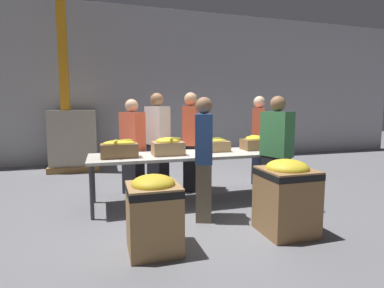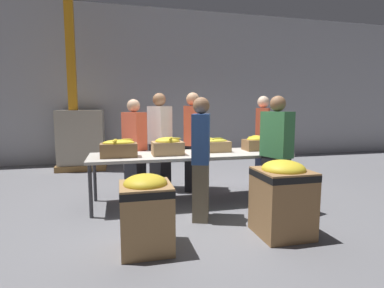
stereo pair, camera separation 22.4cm
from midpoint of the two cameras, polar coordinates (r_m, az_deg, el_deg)
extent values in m
plane|color=slate|center=(4.66, -1.58, -10.86)|extent=(30.00, 30.00, 0.00)
cube|color=#A8A8AD|center=(8.18, -8.68, 10.91)|extent=(16.00, 0.08, 4.00)
cube|color=beige|center=(4.49, -1.61, -2.05)|extent=(2.96, 0.85, 0.04)
cylinder|color=#38383D|center=(4.07, -20.11, -8.75)|extent=(0.05, 0.05, 0.70)
cylinder|color=#38383D|center=(4.81, 16.28, -6.23)|extent=(0.05, 0.05, 0.70)
cylinder|color=#38383D|center=(4.77, -19.59, -6.44)|extent=(0.05, 0.05, 0.70)
cylinder|color=#38383D|center=(5.41, 12.11, -4.64)|extent=(0.05, 0.05, 0.70)
cube|color=olive|center=(4.23, -15.17, -1.25)|extent=(0.50, 0.26, 0.19)
ellipsoid|color=yellow|center=(4.22, -15.21, 0.13)|extent=(0.43, 0.23, 0.09)
ellipsoid|color=yellow|center=(4.14, -15.84, 0.53)|extent=(0.10, 0.21, 0.05)
ellipsoid|color=yellow|center=(4.21, -14.02, 0.66)|extent=(0.22, 0.12, 0.05)
cube|color=tan|center=(4.35, -6.09, -0.84)|extent=(0.44, 0.33, 0.19)
ellipsoid|color=yellow|center=(4.33, -6.11, 0.52)|extent=(0.36, 0.29, 0.11)
ellipsoid|color=yellow|center=(4.25, -5.44, 1.04)|extent=(0.13, 0.21, 0.05)
ellipsoid|color=yellow|center=(4.28, -4.71, 0.99)|extent=(0.21, 0.11, 0.04)
cube|color=tan|center=(4.68, 2.91, -0.43)|extent=(0.44, 0.29, 0.16)
ellipsoid|color=gold|center=(4.67, 2.91, 0.63)|extent=(0.39, 0.23, 0.07)
ellipsoid|color=gold|center=(4.65, 1.99, 1.03)|extent=(0.10, 0.20, 0.04)
ellipsoid|color=gold|center=(4.71, 3.18, 0.91)|extent=(0.18, 0.14, 0.05)
ellipsoid|color=gold|center=(4.65, 3.27, 1.04)|extent=(0.22, 0.09, 0.04)
cube|color=olive|center=(4.95, 10.59, -0.09)|extent=(0.40, 0.30, 0.17)
ellipsoid|color=yellow|center=(4.94, 10.61, 0.96)|extent=(0.33, 0.25, 0.09)
ellipsoid|color=yellow|center=(4.97, 9.77, 1.34)|extent=(0.15, 0.05, 0.04)
ellipsoid|color=yellow|center=(4.92, 11.46, 1.16)|extent=(0.20, 0.13, 0.04)
ellipsoid|color=yellow|center=(4.89, 11.38, 1.10)|extent=(0.15, 0.08, 0.05)
ellipsoid|color=yellow|center=(4.96, 10.67, 1.45)|extent=(0.15, 0.19, 0.05)
cube|color=black|center=(5.19, -1.47, -4.45)|extent=(0.35, 0.43, 0.80)
cube|color=#EA5B3D|center=(5.10, -1.50, 3.58)|extent=(0.39, 0.50, 0.66)
sphere|color=tan|center=(5.09, -1.51, 8.54)|extent=(0.22, 0.22, 0.22)
cube|color=black|center=(4.37, 14.14, -7.15)|extent=(0.30, 0.40, 0.75)
cube|color=#387A47|center=(4.26, 14.42, 1.84)|extent=(0.33, 0.47, 0.62)
sphere|color=#896042|center=(4.24, 14.59, 7.44)|extent=(0.21, 0.21, 0.21)
cube|color=black|center=(5.23, -7.73, -4.44)|extent=(0.35, 0.43, 0.79)
cube|color=silver|center=(5.14, -7.86, 3.48)|extent=(0.39, 0.50, 0.65)
sphere|color=#896042|center=(5.13, -7.95, 8.38)|extent=(0.22, 0.22, 0.22)
cube|color=black|center=(5.04, -12.39, -5.29)|extent=(0.36, 0.40, 0.74)
cube|color=#EA5B3D|center=(4.94, -12.59, 2.38)|extent=(0.40, 0.46, 0.61)
sphere|color=#DBAD89|center=(4.93, -12.72, 7.14)|extent=(0.21, 0.21, 0.21)
cube|color=#2D3856|center=(5.81, 11.35, -3.46)|extent=(0.37, 0.42, 0.78)
cube|color=#EA5B3D|center=(5.72, 11.52, 3.53)|extent=(0.42, 0.49, 0.64)
sphere|color=beige|center=(5.71, 11.62, 7.84)|extent=(0.22, 0.22, 0.22)
cube|color=#6B604C|center=(3.87, 0.56, -8.87)|extent=(0.30, 0.40, 0.74)
cube|color=#2D5199|center=(3.75, 0.57, 1.08)|extent=(0.33, 0.46, 0.61)
sphere|color=#896042|center=(3.73, 0.58, 7.34)|extent=(0.21, 0.21, 0.21)
cube|color=#A37A4C|center=(3.09, -9.43, -13.73)|extent=(0.51, 0.51, 0.67)
cube|color=black|center=(3.00, -9.54, -8.68)|extent=(0.51, 0.51, 0.07)
ellipsoid|color=gold|center=(2.99, -9.56, -7.50)|extent=(0.43, 0.43, 0.18)
cube|color=olive|center=(3.58, 15.75, -10.43)|extent=(0.56, 0.56, 0.74)
cube|color=black|center=(3.50, 15.92, -5.48)|extent=(0.56, 0.56, 0.07)
ellipsoid|color=yellow|center=(3.48, 15.95, -4.44)|extent=(0.48, 0.48, 0.20)
cube|color=orange|center=(7.17, -24.00, 10.97)|extent=(0.18, 0.18, 4.00)
cube|color=olive|center=(7.59, -22.10, -3.88)|extent=(1.09, 1.09, 0.13)
cube|color=#A39984|center=(7.50, -22.34, 1.25)|extent=(1.00, 1.00, 1.24)
camera|label=1|loc=(0.11, -91.44, -0.18)|focal=28.00mm
camera|label=2|loc=(0.11, 88.56, 0.18)|focal=28.00mm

